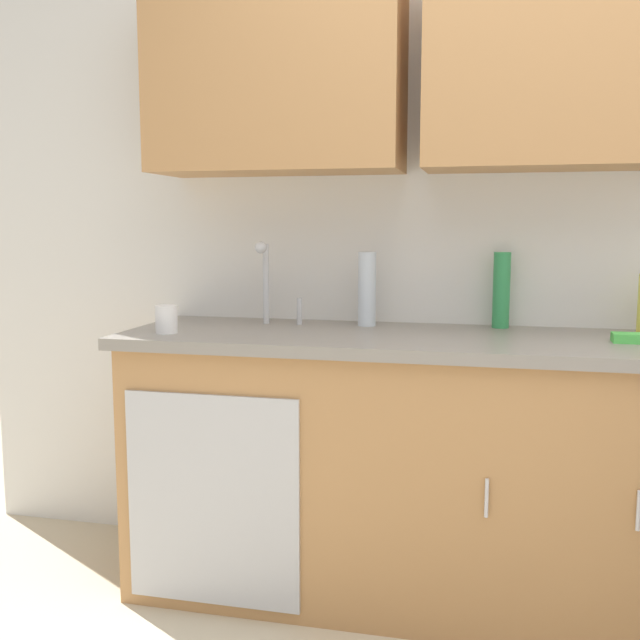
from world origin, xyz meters
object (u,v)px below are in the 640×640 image
Objects in this scene: bottle_soap at (367,289)px; bottle_dish_liquid at (501,290)px; sink at (265,333)px; cup_by_sink at (166,319)px; sponge at (630,338)px.

bottle_dish_liquid reaches higher than bottle_soap.
sink is 0.35m from cup_by_sink.
cup_by_sink is (-0.64, -0.34, -0.09)m from bottle_soap.
sink is 1.82× the size of bottle_dish_liquid.
sink is at bearing 29.52° from cup_by_sink.
sink is 1.23m from sponge.
sink reaches higher than bottle_soap.
bottle_soap is at bearing -173.22° from bottle_dish_liquid.
cup_by_sink is 1.54m from sponge.
bottle_soap is 0.49m from bottle_dish_liquid.
sink reaches higher than bottle_dish_liquid.
cup_by_sink is (-1.13, -0.40, -0.09)m from bottle_dish_liquid.
cup_by_sink is at bearing -174.64° from sponge.
bottle_soap is 1.00× the size of bottle_dish_liquid.
sponge is at bearing -12.63° from bottle_soap.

